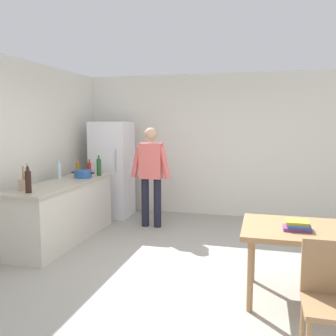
# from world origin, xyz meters

# --- Properties ---
(ground_plane) EXTENTS (14.00, 14.00, 0.00)m
(ground_plane) POSITION_xyz_m (0.00, 0.00, 0.00)
(ground_plane) COLOR #9E998E
(wall_back) EXTENTS (6.40, 0.12, 2.70)m
(wall_back) POSITION_xyz_m (0.00, 3.00, 1.35)
(wall_back) COLOR silver
(wall_back) RESTS_ON ground_plane
(wall_left) EXTENTS (0.12, 5.60, 2.70)m
(wall_left) POSITION_xyz_m (-2.60, 0.20, 1.35)
(wall_left) COLOR silver
(wall_left) RESTS_ON ground_plane
(kitchen_counter) EXTENTS (0.64, 2.20, 0.90)m
(kitchen_counter) POSITION_xyz_m (-2.00, 0.80, 0.45)
(kitchen_counter) COLOR beige
(kitchen_counter) RESTS_ON ground_plane
(refrigerator) EXTENTS (0.70, 0.67, 1.80)m
(refrigerator) POSITION_xyz_m (-1.90, 2.40, 0.90)
(refrigerator) COLOR white
(refrigerator) RESTS_ON ground_plane
(person) EXTENTS (0.70, 0.22, 1.70)m
(person) POSITION_xyz_m (-0.95, 1.85, 0.98)
(person) COLOR #1E1E2D
(person) RESTS_ON ground_plane
(dining_table) EXTENTS (1.40, 0.90, 0.75)m
(dining_table) POSITION_xyz_m (1.40, -0.30, 0.67)
(dining_table) COLOR #9E754C
(dining_table) RESTS_ON ground_plane
(chair) EXTENTS (0.42, 0.42, 0.91)m
(chair) POSITION_xyz_m (1.40, -1.27, 0.53)
(chair) COLOR #9E754C
(chair) RESTS_ON ground_plane
(cooking_pot) EXTENTS (0.40, 0.28, 0.12)m
(cooking_pot) POSITION_xyz_m (-1.92, 1.26, 0.96)
(cooking_pot) COLOR #285193
(cooking_pot) RESTS_ON kitchen_counter
(utensil_jar) EXTENTS (0.11, 0.11, 0.32)m
(utensil_jar) POSITION_xyz_m (-2.15, 0.05, 0.98)
(utensil_jar) COLOR tan
(utensil_jar) RESTS_ON kitchen_counter
(bottle_wine_dark) EXTENTS (0.08, 0.08, 0.34)m
(bottle_wine_dark) POSITION_xyz_m (-1.97, -0.08, 1.05)
(bottle_wine_dark) COLOR black
(bottle_wine_dark) RESTS_ON kitchen_counter
(bottle_wine_green) EXTENTS (0.08, 0.08, 0.34)m
(bottle_wine_green) POSITION_xyz_m (-1.77, 1.54, 1.05)
(bottle_wine_green) COLOR #1E5123
(bottle_wine_green) RESTS_ON kitchen_counter
(bottle_oil_amber) EXTENTS (0.06, 0.06, 0.28)m
(bottle_oil_amber) POSITION_xyz_m (-2.12, 1.48, 1.02)
(bottle_oil_amber) COLOR #996619
(bottle_oil_amber) RESTS_ON kitchen_counter
(bottle_sauce_red) EXTENTS (0.06, 0.06, 0.24)m
(bottle_sauce_red) POSITION_xyz_m (-2.08, 1.82, 1.00)
(bottle_sauce_red) COLOR #B22319
(bottle_sauce_red) RESTS_ON kitchen_counter
(bottle_water_clear) EXTENTS (0.07, 0.07, 0.30)m
(bottle_water_clear) POSITION_xyz_m (-2.22, 1.07, 1.03)
(bottle_water_clear) COLOR silver
(bottle_water_clear) RESTS_ON kitchen_counter
(bottle_vinegar_tall) EXTENTS (0.06, 0.06, 0.32)m
(bottle_vinegar_tall) POSITION_xyz_m (-2.26, 0.31, 1.04)
(bottle_vinegar_tall) COLOR gray
(bottle_vinegar_tall) RESTS_ON kitchen_counter
(book_stack) EXTENTS (0.26, 0.20, 0.09)m
(book_stack) POSITION_xyz_m (1.22, -0.39, 0.79)
(book_stack) COLOR #753D7F
(book_stack) RESTS_ON dining_table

